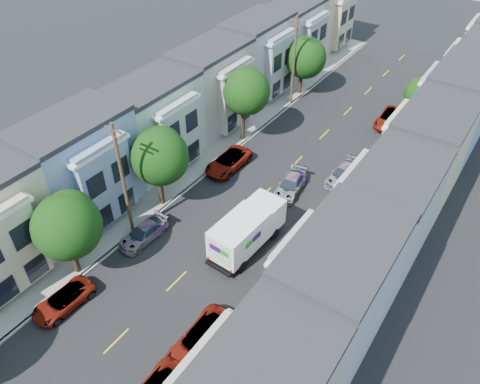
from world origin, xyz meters
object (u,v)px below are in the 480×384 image
object	(u,v)px
fedex_truck	(247,229)
parked_left_d	(228,162)
parked_right_c	(343,174)
utility_pole_far	(294,61)
parked_left_c	(144,233)
tree_far_r	(418,94)
parked_right_b	(202,341)
parked_right_d	(390,119)
parked_left_b	(63,301)
tree_b	(66,226)
lead_sedan	(290,185)
utility_pole_near	(123,181)
tree_c	(159,157)
tree_d	(246,92)
tree_e	(305,58)

from	to	relation	value
fedex_truck	parked_left_d	bearing A→B (deg)	136.25
parked_right_c	utility_pole_far	bearing A→B (deg)	139.19
parked_left_d	parked_left_c	bearing A→B (deg)	-89.67
fedex_truck	parked_left_d	distance (m)	10.54
utility_pole_far	fedex_truck	bearing A→B (deg)	-68.89
fedex_truck	tree_far_r	bearing A→B (deg)	82.53
parked_right_b	parked_right_d	bearing A→B (deg)	89.20
parked_left_b	tree_b	bearing A→B (deg)	120.87
lead_sedan	utility_pole_near	bearing A→B (deg)	-132.55
tree_c	parked_left_b	bearing A→B (deg)	-83.31
utility_pole_near	parked_right_b	size ratio (longest dim) A/B	1.82
tree_c	parked_left_b	distance (m)	12.85
tree_b	utility_pole_far	distance (m)	31.39
utility_pole_near	tree_c	bearing A→B (deg)	90.03
parked_right_b	parked_right_d	world-z (taller)	parked_right_b
tree_far_r	lead_sedan	bearing A→B (deg)	-107.18
parked_left_b	parked_left_c	world-z (taller)	parked_left_c
parked_right_d	tree_b	bearing A→B (deg)	-110.07
tree_d	parked_right_b	bearing A→B (deg)	-62.66
tree_d	lead_sedan	world-z (taller)	tree_d
parked_left_d	parked_right_d	xyz separation A→B (m)	(9.80, 16.36, -0.01)
tree_c	tree_e	size ratio (longest dim) A/B	1.08
tree_e	fedex_truck	xyz separation A→B (m)	(8.58, -24.85, -2.77)
tree_c	utility_pole_far	distance (m)	22.07
tree_far_r	lead_sedan	world-z (taller)	tree_far_r
lead_sedan	parked_left_b	world-z (taller)	lead_sedan
parked_left_b	parked_left_c	distance (m)	7.88
tree_e	tree_far_r	xyz separation A→B (m)	(13.20, 0.01, -0.71)
parked_right_b	fedex_truck	bearing A→B (deg)	105.32
fedex_truck	parked_right_d	xyz separation A→B (m)	(2.62, 24.00, -1.10)
utility_pole_far	lead_sedan	xyz separation A→B (m)	(7.96, -14.29, -4.47)
utility_pole_near	parked_left_d	size ratio (longest dim) A/B	1.89
tree_c	parked_right_d	xyz separation A→B (m)	(11.20, 23.86, -4.39)
parked_left_b	parked_right_d	xyz separation A→B (m)	(9.80, 35.81, 0.11)
parked_left_d	tree_c	bearing A→B (deg)	-100.26
tree_d	parked_right_c	world-z (taller)	tree_d
tree_c	parked_right_d	distance (m)	26.72
parked_right_b	parked_left_d	bearing A→B (deg)	119.58
tree_far_r	utility_pole_near	distance (m)	31.56
tree_far_r	lead_sedan	distance (m)	18.01
tree_b	tree_e	bearing A→B (deg)	90.00
tree_d	parked_left_b	xyz separation A→B (m)	(1.40, -24.41, -4.92)
tree_c	tree_far_r	bearing A→B (deg)	61.90
tree_far_r	utility_pole_far	world-z (taller)	utility_pole_far
tree_c	parked_left_d	bearing A→B (deg)	79.41
utility_pole_near	parked_left_d	distance (m)	12.33
tree_d	fedex_truck	xyz separation A→B (m)	(8.58, -12.60, -3.70)
tree_d	parked_right_b	size ratio (longest dim) A/B	1.43
tree_c	fedex_truck	size ratio (longest dim) A/B	1.10
tree_e	parked_left_b	distance (m)	36.90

